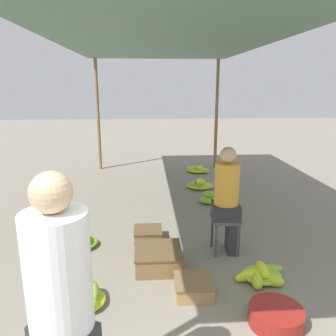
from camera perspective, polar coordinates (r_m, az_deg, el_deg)
name	(u,v)px	position (r m, az deg, el deg)	size (l,w,h in m)	color
canopy_post_back_left	(98,115)	(8.36, -12.10, 8.95)	(0.08, 0.08, 2.71)	olive
canopy_post_back_right	(217,115)	(8.47, 8.45, 9.17)	(0.08, 0.08, 2.71)	olive
canopy_tarp	(166,36)	(4.88, -0.33, 21.96)	(3.36, 7.24, 0.04)	#567A60
vendor_foreground	(62,311)	(2.06, -18.00, -22.62)	(0.47, 0.47, 1.66)	#2D2D33
stool	(225,224)	(4.25, 9.90, -9.66)	(0.34, 0.34, 0.46)	#4C4C4C
vendor_seated	(228,198)	(4.13, 10.38, -5.20)	(0.37, 0.37, 1.36)	#2D2D33
basin_black	(276,316)	(3.33, 18.28, -23.33)	(0.48, 0.48, 0.16)	maroon
banana_pile_left_0	(84,297)	(3.52, -14.47, -20.98)	(0.48, 0.60, 0.19)	#8DBD33
banana_pile_left_1	(78,241)	(4.56, -15.42, -12.13)	(0.52, 0.47, 0.26)	#90BE32
banana_pile_right_0	(198,170)	(8.06, 5.21, -0.28)	(0.60, 0.49, 0.17)	yellow
banana_pile_right_1	(261,275)	(3.89, 15.81, -17.47)	(0.63, 0.47, 0.18)	yellow
banana_pile_right_2	(200,185)	(6.83, 5.51, -2.88)	(0.55, 0.48, 0.22)	yellow
banana_pile_right_3	(213,199)	(6.03, 7.81, -5.31)	(0.46, 0.41, 0.24)	#CAD528
crate_near	(158,258)	(3.96, -1.71, -15.44)	(0.54, 0.54, 0.23)	brown
crate_mid	(193,287)	(3.55, 4.45, -19.92)	(0.38, 0.38, 0.16)	#9E7A4C
crate_far	(148,234)	(4.60, -3.50, -11.47)	(0.38, 0.38, 0.17)	brown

